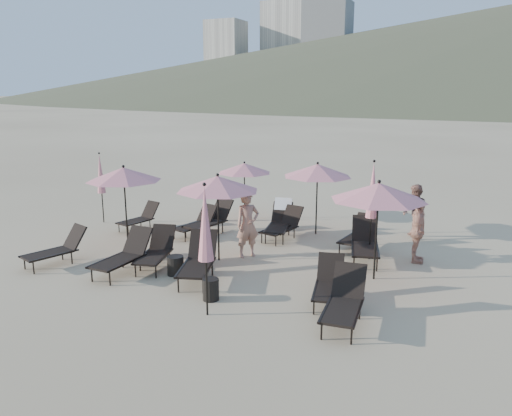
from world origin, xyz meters
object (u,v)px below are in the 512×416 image
at_px(lounger_2, 156,250).
at_px(lounger_12, 196,222).
at_px(umbrella_open_4, 317,170).
at_px(lounger_8, 283,225).
at_px(lounger_5, 344,301).
at_px(umbrella_open_1, 218,184).
at_px(lounger_0, 57,248).
at_px(umbrella_open_3, 244,168).
at_px(beachgoer_c, 418,231).
at_px(lounger_4, 329,283).
at_px(lounger_9, 280,220).
at_px(lounger_1, 124,254).
at_px(umbrella_open_2, 379,192).
at_px(umbrella_closed_2, 100,174).
at_px(lounger_11, 365,242).
at_px(umbrella_closed_0, 205,225).
at_px(lounger_7, 210,219).
at_px(lounger_6, 140,217).
at_px(lounger_3, 198,260).
at_px(side_table_1, 211,289).
at_px(side_table_0, 175,265).
at_px(beachgoer_a, 248,225).
at_px(umbrella_closed_1, 373,191).
at_px(umbrella_open_0, 124,174).
at_px(beachgoer_b, 415,212).
at_px(lounger_10, 358,234).

xyz_separation_m(lounger_2, lounger_12, (-0.57, 2.98, -0.03)).
bearing_deg(umbrella_open_4, lounger_8, -129.71).
height_order(lounger_5, umbrella_open_1, umbrella_open_1).
xyz_separation_m(lounger_0, lounger_8, (4.62, 4.63, -0.00)).
relative_size(umbrella_open_3, beachgoer_c, 1.20).
xyz_separation_m(lounger_4, lounger_9, (-2.83, 4.29, 0.11)).
relative_size(lounger_1, umbrella_open_2, 0.74).
relative_size(lounger_1, umbrella_closed_2, 0.74).
bearing_deg(lounger_9, lounger_11, -32.95).
bearing_deg(lounger_2, umbrella_closed_0, -52.15).
relative_size(lounger_4, umbrella_closed_2, 0.67).
bearing_deg(lounger_5, beachgoer_c, 73.86).
relative_size(lounger_0, umbrella_open_1, 0.74).
relative_size(lounger_7, umbrella_closed_0, 0.68).
bearing_deg(lounger_6, umbrella_closed_0, -29.55).
bearing_deg(lounger_1, umbrella_open_4, 59.59).
distance_m(lounger_11, umbrella_open_1, 4.29).
bearing_deg(lounger_1, lounger_3, 12.72).
bearing_deg(side_table_1, side_table_0, 147.45).
distance_m(lounger_4, umbrella_closed_0, 3.07).
bearing_deg(beachgoer_a, lounger_4, -83.04).
xyz_separation_m(lounger_11, umbrella_closed_1, (0.11, 0.11, 1.41)).
relative_size(umbrella_open_0, umbrella_open_4, 1.02).
bearing_deg(side_table_1, lounger_6, 140.42).
bearing_deg(lounger_12, beachgoer_a, -13.11).
height_order(umbrella_open_1, beachgoer_b, umbrella_open_1).
bearing_deg(umbrella_open_4, umbrella_open_0, -146.75).
bearing_deg(lounger_4, umbrella_open_3, 117.58).
relative_size(lounger_1, side_table_0, 3.76).
bearing_deg(lounger_3, lounger_12, 103.22).
xyz_separation_m(lounger_0, lounger_11, (7.37, 3.69, 0.05)).
bearing_deg(umbrella_open_2, lounger_5, -91.66).
bearing_deg(lounger_0, lounger_10, 51.50).
height_order(lounger_2, side_table_1, lounger_2).
height_order(lounger_12, beachgoer_b, beachgoer_b).
bearing_deg(lounger_5, lounger_7, 135.82).
distance_m(lounger_5, beachgoer_c, 4.45).
distance_m(lounger_2, umbrella_open_1, 2.37).
relative_size(lounger_6, side_table_1, 3.17).
distance_m(umbrella_open_1, umbrella_closed_0, 3.43).
bearing_deg(umbrella_open_3, lounger_1, -93.81).
bearing_deg(lounger_2, lounger_7, 79.12).
xyz_separation_m(lounger_2, umbrella_open_0, (-2.06, 1.42, 1.65)).
xyz_separation_m(lounger_2, umbrella_closed_0, (2.64, -1.98, 1.48)).
bearing_deg(umbrella_open_3, lounger_0, -110.63).
bearing_deg(lounger_3, lounger_0, 170.05).
height_order(lounger_7, umbrella_open_1, umbrella_open_1).
bearing_deg(umbrella_closed_0, lounger_10, 72.26).
bearing_deg(lounger_7, umbrella_open_1, -42.53).
height_order(lounger_3, lounger_12, lounger_3).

